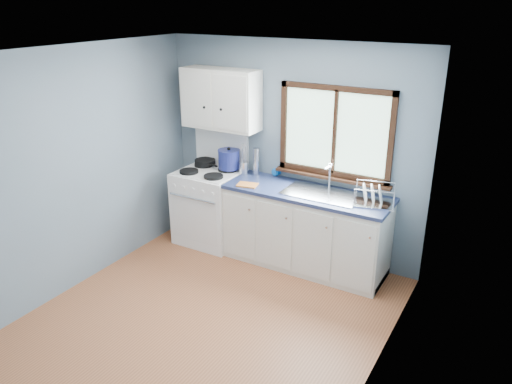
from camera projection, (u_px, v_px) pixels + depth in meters
The scene contains 19 objects.
floor at pixel (205, 323), 4.80m from camera, with size 3.20×3.60×0.02m, color #9E5A36.
ceiling at pixel (193, 53), 3.88m from camera, with size 3.20×3.60×0.02m, color white.
wall_back at pixel (291, 151), 5.80m from camera, with size 3.20×0.02×2.50m, color slate.
wall_front at pixel (14, 306), 2.88m from camera, with size 3.20×0.02×2.50m, color slate.
wall_left at pixel (71, 172), 5.09m from camera, with size 0.02×3.60×2.50m, color slate.
wall_right at pixel (381, 245), 3.59m from camera, with size 0.02×3.60×2.50m, color slate.
gas_range at pixel (210, 204), 6.24m from camera, with size 0.76×0.69×1.36m.
base_cabinets at pixel (305, 233), 5.68m from camera, with size 1.85×0.60×0.88m.
countertop at pixel (307, 193), 5.50m from camera, with size 1.89×0.64×0.04m, color #1B2546.
sink at pixel (322, 199), 5.43m from camera, with size 0.84×0.46×0.44m.
window at pixel (334, 139), 5.43m from camera, with size 1.36×0.10×1.03m.
upper_cabinets at pixel (221, 99), 5.84m from camera, with size 0.95×0.35×0.70m.
skillet at pixel (205, 162), 6.27m from camera, with size 0.41×0.33×0.05m.
stockpot at pixel (229, 159), 6.06m from camera, with size 0.30×0.30×0.27m.
utensil_crock at pixel (244, 168), 6.01m from camera, with size 0.14×0.14×0.38m.
thermos at pixel (256, 161), 5.94m from camera, with size 0.08×0.08×0.33m, color silver.
soap_bottle at pixel (274, 166), 5.90m from camera, with size 0.10×0.10×0.26m, color #0F60B6.
dish_towel at pixel (247, 185), 5.65m from camera, with size 0.22×0.16×0.02m, color orange.
dish_rack at pixel (373, 199), 5.14m from camera, with size 0.47×0.40×0.21m.
Camera 1 is at (2.44, -3.22, 2.92)m, focal length 35.00 mm.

